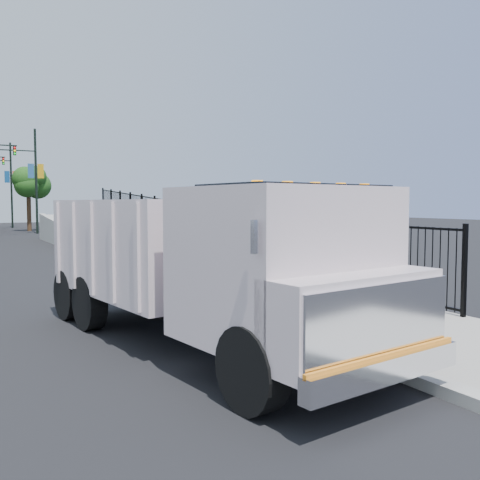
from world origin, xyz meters
TOP-DOWN VIEW (x-y plane):
  - ground at (0.00, 0.00)m, footprint 120.00×120.00m
  - sidewalk at (1.93, -2.00)m, footprint 3.55×12.00m
  - curb at (0.00, -2.00)m, footprint 0.30×12.00m
  - ramp at (2.12, 16.00)m, footprint 3.95×24.06m
  - iron_fence at (3.55, 12.00)m, footprint 0.10×28.00m
  - truck at (-1.71, -1.18)m, footprint 3.48×7.95m
  - worker at (1.15, -2.28)m, footprint 0.56×0.74m
  - debris at (1.36, 0.65)m, footprint 0.34×0.34m
  - light_pole_1 at (0.30, 34.50)m, footprint 3.78×0.22m
  - light_pole_3 at (-0.40, 45.60)m, footprint 3.78×0.22m
  - tree_1 at (0.57, 38.86)m, footprint 2.06×2.06m

SIDE VIEW (x-z plane):
  - ground at x=0.00m, z-range 0.00..0.00m
  - ramp at x=2.12m, z-range -1.60..1.60m
  - sidewalk at x=1.93m, z-range 0.00..0.12m
  - curb at x=0.00m, z-range 0.00..0.16m
  - debris at x=1.36m, z-range 0.12..0.21m
  - iron_fence at x=3.55m, z-range 0.00..1.80m
  - worker at x=1.15m, z-range 0.12..1.92m
  - truck at x=-1.71m, z-range 0.16..2.80m
  - tree_1 at x=0.57m, z-range 1.38..6.41m
  - light_pole_1 at x=0.30m, z-range 0.36..8.36m
  - light_pole_3 at x=-0.40m, z-range 0.36..8.36m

